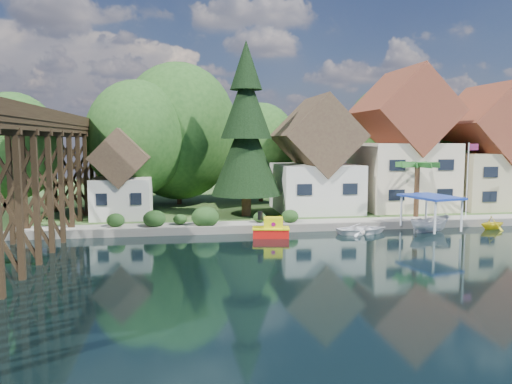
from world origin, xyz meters
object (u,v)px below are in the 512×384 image
house_right (487,155)px  boat_canopy (430,217)px  boat_white_a (363,228)px  palm_tree (418,166)px  boat_yellow (492,222)px  house_center (402,149)px  trestle_bridge (30,170)px  house_left (316,163)px  shed (122,180)px  tugboat (271,229)px  conifer (246,133)px  flagpole (469,172)px

house_right → boat_canopy: 15.65m
boat_white_a → palm_tree: bearing=-64.3°
boat_yellow → house_center: bearing=8.8°
house_center → palm_tree: 6.24m
trestle_bridge → house_left: (23.00, 10.83, -0.21)m
trestle_bridge → house_center: house_center is taller
shed → boat_white_a: shed is taller
house_left → house_right: size_ratio=0.88×
house_center → house_right: size_ratio=1.12×
tugboat → boat_white_a: 7.38m
conifer → boat_yellow: (19.48, -7.22, -7.38)m
boat_canopy → boat_white_a: bearing=177.2°
house_center → tugboat: size_ratio=4.64×
palm_tree → conifer: bearing=167.7°
shed → boat_white_a: size_ratio=1.92×
shed → tugboat: shed is taller
shed → house_right: bearing=2.4°
conifer → boat_white_a: bearing=-41.8°
boat_canopy → boat_yellow: boat_canopy is taller
tugboat → flagpole: bearing=10.3°
house_left → trestle_bridge: bearing=-154.8°
palm_tree → tugboat: (-13.90, -4.48, -4.42)m
palm_tree → boat_yellow: (4.73, -4.00, -4.41)m
trestle_bridge → shed: bearing=61.8°
house_right → shed: house_right is taller
trestle_bridge → palm_tree: size_ratio=8.53×
house_right → tugboat: size_ratio=4.16×
house_center → palm_tree: size_ratio=2.68×
house_left → flagpole: 13.65m
shed → palm_tree: (25.73, -3.94, 1.19)m
house_center → tugboat: house_center is taller
conifer → tugboat: 10.70m
tugboat → boat_yellow: bearing=1.5°
shed → boat_white_a: (19.20, -8.09, -3.40)m
house_center → flagpole: bearing=-67.7°
shed → tugboat: 14.87m
house_center → palm_tree: (-1.27, -5.95, -1.40)m
house_right → palm_tree: house_right is taller
trestle_bridge → house_right: (41.00, 10.83, 0.43)m
trestle_bridge → conifer: conifer is taller
tugboat → boat_yellow: 18.64m
trestle_bridge → boat_white_a: 24.72m
boat_yellow → trestle_bridge: bearing=81.9°
boat_white_a → house_center: bearing=-44.4°
house_center → boat_white_a: bearing=-127.7°
boat_white_a → boat_yellow: (11.25, 0.15, 0.18)m
conifer → house_right: bearing=5.1°
boat_white_a → trestle_bridge: bearing=86.2°
flagpole → boat_canopy: 6.95m
conifer → shed: bearing=176.2°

